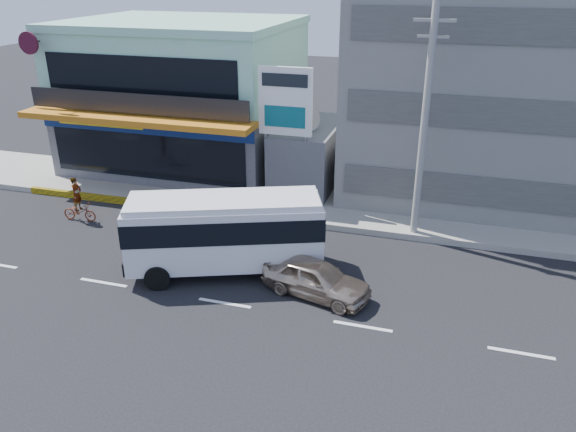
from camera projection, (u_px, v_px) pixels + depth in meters
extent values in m
plane|color=black|center=(225.00, 303.00, 20.16)|extent=(120.00, 120.00, 0.00)
cube|color=gray|center=(396.00, 213.00, 27.11)|extent=(70.00, 5.00, 0.30)
cube|color=#424247|center=(189.00, 131.00, 33.69)|extent=(12.00, 10.00, 4.00)
cube|color=#99DAC5|center=(184.00, 63.00, 32.06)|extent=(12.00, 10.00, 4.00)
cube|color=#BE6E16|center=(135.00, 119.00, 27.73)|extent=(12.40, 1.80, 0.30)
cube|color=navy|center=(143.00, 126.00, 28.62)|extent=(12.00, 0.12, 0.80)
cube|color=black|center=(147.00, 154.00, 29.25)|extent=(11.00, 0.06, 2.60)
cube|color=slate|center=(521.00, 56.00, 27.83)|extent=(16.00, 12.00, 14.00)
cube|color=#424247|center=(310.00, 157.00, 29.95)|extent=(3.00, 6.00, 3.50)
cylinder|color=slate|center=(305.00, 129.00, 28.33)|extent=(1.50, 1.50, 0.15)
cylinder|color=gray|center=(266.00, 142.00, 27.28)|extent=(0.16, 0.16, 6.50)
cylinder|color=gray|center=(305.00, 146.00, 26.76)|extent=(0.16, 0.16, 6.50)
cube|color=white|center=(285.00, 102.00, 26.18)|extent=(2.60, 0.18, 3.20)
cylinder|color=#999993|center=(424.00, 128.00, 23.03)|extent=(0.30, 0.30, 10.00)
cube|color=#999993|center=(435.00, 20.00, 21.32)|extent=(1.60, 0.12, 0.12)
cube|color=#999993|center=(433.00, 37.00, 21.57)|extent=(1.20, 0.10, 0.10)
cube|color=silver|center=(225.00, 233.00, 21.60)|extent=(7.75, 4.86, 2.44)
cube|color=black|center=(224.00, 221.00, 21.40)|extent=(7.82, 4.93, 0.90)
cube|color=silver|center=(223.00, 201.00, 21.06)|extent=(7.48, 4.59, 0.21)
cylinder|color=black|center=(157.00, 278.00, 20.84)|extent=(1.00, 0.62, 0.95)
cylinder|color=black|center=(165.00, 249.00, 22.96)|extent=(1.00, 0.62, 0.95)
cylinder|color=black|center=(293.00, 273.00, 21.22)|extent=(1.00, 0.62, 0.95)
cylinder|color=black|center=(288.00, 245.00, 23.34)|extent=(1.00, 0.62, 0.95)
imported|color=#C0AB93|center=(316.00, 278.00, 20.41)|extent=(4.33, 2.61, 1.38)
imported|color=#60210D|center=(80.00, 212.00, 26.57)|extent=(1.70, 0.66, 0.88)
imported|color=#66594C|center=(77.00, 194.00, 26.20)|extent=(0.41, 0.60, 1.61)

